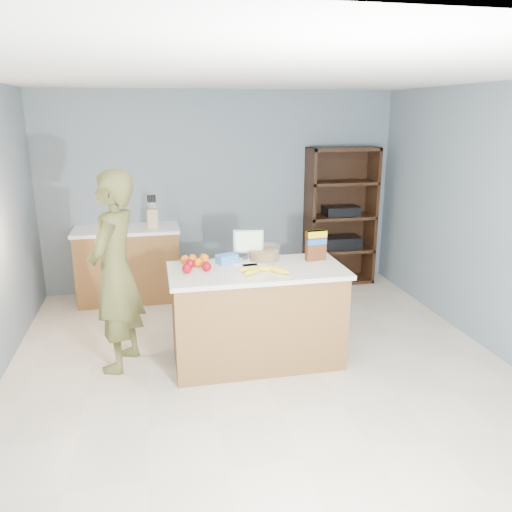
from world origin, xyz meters
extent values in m
cube|color=beige|center=(0.00, 0.00, 0.00)|extent=(4.50, 5.00, 0.02)
cube|color=slate|center=(0.00, 2.50, 1.25)|extent=(4.50, 0.02, 2.50)
cube|color=slate|center=(0.00, -2.50, 1.25)|extent=(4.50, 0.02, 2.50)
cube|color=slate|center=(2.25, 0.00, 1.25)|extent=(0.02, 5.00, 2.50)
cube|color=white|center=(0.00, 0.00, 2.50)|extent=(4.50, 5.00, 0.02)
cube|color=brown|center=(0.00, 0.30, 0.43)|extent=(1.50, 0.70, 0.86)
cube|color=silver|center=(0.00, 0.30, 0.88)|extent=(1.56, 0.76, 0.04)
cube|color=black|center=(0.00, 0.30, 0.05)|extent=(1.46, 0.66, 0.10)
cube|color=brown|center=(-1.20, 2.20, 0.43)|extent=(1.20, 0.60, 0.86)
cube|color=white|center=(-1.20, 2.20, 0.88)|extent=(1.24, 0.62, 0.04)
cube|color=black|center=(1.55, 2.48, 0.90)|extent=(0.90, 0.04, 1.80)
cube|color=black|center=(1.12, 2.30, 0.90)|extent=(0.04, 0.40, 1.80)
cube|color=black|center=(1.98, 2.30, 0.90)|extent=(0.04, 0.40, 1.80)
cube|color=black|center=(1.55, 2.30, 0.02)|extent=(0.90, 0.40, 0.04)
cube|color=black|center=(1.55, 2.30, 0.45)|extent=(0.90, 0.40, 0.04)
cube|color=black|center=(1.55, 2.30, 0.90)|extent=(0.90, 0.40, 0.04)
cube|color=black|center=(1.55, 2.30, 1.35)|extent=(0.90, 0.40, 0.04)
cube|color=black|center=(1.55, 2.30, 1.78)|extent=(0.90, 0.40, 0.04)
cube|color=black|center=(1.55, 2.30, 0.55)|extent=(0.55, 0.32, 0.16)
cube|color=black|center=(1.55, 2.30, 0.98)|extent=(0.45, 0.30, 0.12)
imported|color=brown|center=(-1.23, 0.47, 0.89)|extent=(0.62, 0.75, 1.78)
cube|color=tan|center=(-0.88, 2.17, 1.01)|extent=(0.12, 0.10, 0.22)
cylinder|color=black|center=(-0.92, 2.17, 1.17)|extent=(0.02, 0.02, 0.09)
cylinder|color=black|center=(-0.90, 2.17, 1.17)|extent=(0.02, 0.02, 0.09)
cylinder|color=black|center=(-0.88, 2.17, 1.17)|extent=(0.02, 0.02, 0.09)
cylinder|color=black|center=(-0.86, 2.17, 1.17)|extent=(0.02, 0.02, 0.09)
cylinder|color=black|center=(-0.84, 2.17, 1.17)|extent=(0.02, 0.02, 0.09)
cube|color=white|center=(-0.08, 0.42, 0.90)|extent=(0.22, 0.12, 0.00)
cube|color=white|center=(0.00, 0.39, 0.90)|extent=(0.22, 0.12, 0.00)
ellipsoid|color=yellow|center=(-0.08, 0.21, 0.92)|extent=(0.21, 0.07, 0.05)
ellipsoid|color=yellow|center=(-0.07, 0.15, 0.92)|extent=(0.20, 0.16, 0.05)
ellipsoid|color=yellow|center=(0.09, 0.20, 0.92)|extent=(0.22, 0.08, 0.05)
ellipsoid|color=yellow|center=(0.16, 0.12, 0.92)|extent=(0.18, 0.18, 0.05)
sphere|color=#960311|center=(-0.58, 0.43, 0.94)|extent=(0.08, 0.08, 0.08)
sphere|color=#960311|center=(-0.45, 0.31, 0.94)|extent=(0.08, 0.08, 0.08)
sphere|color=#960311|center=(-0.62, 0.29, 0.94)|extent=(0.08, 0.08, 0.08)
sphere|color=orange|center=(-0.59, 0.46, 0.94)|extent=(0.08, 0.08, 0.08)
sphere|color=orange|center=(-0.54, 0.59, 0.94)|extent=(0.08, 0.08, 0.08)
sphere|color=orange|center=(-0.50, 0.45, 0.94)|extent=(0.08, 0.08, 0.08)
sphere|color=orange|center=(-0.44, 0.59, 0.94)|extent=(0.08, 0.08, 0.08)
sphere|color=orange|center=(-0.62, 0.58, 0.94)|extent=(0.08, 0.08, 0.08)
sphere|color=orange|center=(-0.56, 0.53, 0.94)|extent=(0.08, 0.08, 0.08)
sphere|color=orange|center=(-0.43, 0.58, 0.94)|extent=(0.08, 0.08, 0.08)
cube|color=blue|center=(-0.24, 0.52, 0.94)|extent=(0.21, 0.18, 0.08)
cylinder|color=#267219|center=(0.12, 0.56, 0.95)|extent=(0.27, 0.27, 0.09)
cylinder|color=white|center=(0.12, 0.56, 0.97)|extent=(0.30, 0.30, 0.13)
cylinder|color=silver|center=(-0.02, 0.61, 0.91)|extent=(0.12, 0.12, 0.01)
cylinder|color=silver|center=(-0.02, 0.61, 0.94)|extent=(0.02, 0.02, 0.05)
cube|color=silver|center=(-0.02, 0.61, 1.07)|extent=(0.28, 0.09, 0.22)
cube|color=yellow|center=(-0.02, 0.59, 1.07)|extent=(0.24, 0.05, 0.18)
cube|color=#592B14|center=(0.59, 0.44, 1.04)|extent=(0.19, 0.09, 0.28)
cube|color=yellow|center=(0.59, 0.44, 1.15)|extent=(0.19, 0.09, 0.06)
cube|color=blue|center=(0.59, 0.44, 1.08)|extent=(0.19, 0.09, 0.05)
camera|label=1|loc=(-0.87, -3.81, 2.23)|focal=35.00mm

